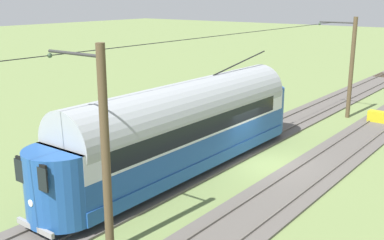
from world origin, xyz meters
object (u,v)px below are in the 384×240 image
vintage_streetcar (186,126)px  catenary_pole_foreground (351,66)px  track_end_bumper (383,118)px  catenary_pole_mid_near (104,148)px

vintage_streetcar → catenary_pole_foreground: bearing=-99.1°
catenary_pole_foreground → vintage_streetcar: bearing=80.9°
catenary_pole_foreground → track_end_bumper: size_ratio=3.74×
vintage_streetcar → track_end_bumper: bearing=-108.4°
catenary_pole_foreground → catenary_pole_mid_near: 21.84m
vintage_streetcar → catenary_pole_mid_near: size_ratio=2.47×
vintage_streetcar → track_end_bumper: size_ratio=9.22×
catenary_pole_mid_near → track_end_bumper: 21.89m
vintage_streetcar → catenary_pole_foreground: 14.98m
vintage_streetcar → catenary_pole_mid_near: 7.58m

